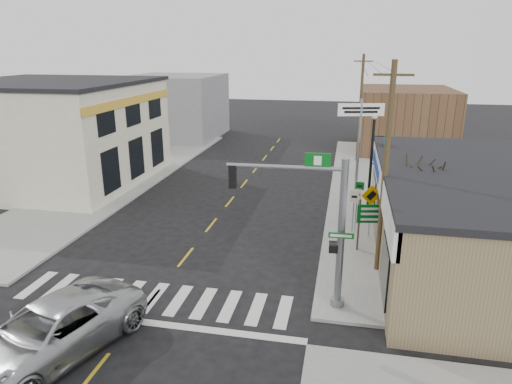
% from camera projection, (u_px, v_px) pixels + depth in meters
% --- Properties ---
extents(ground, '(140.00, 140.00, 0.00)m').
position_uv_depth(ground, '(149.00, 303.00, 16.97)').
color(ground, black).
rests_on(ground, ground).
extents(sidewalk_right, '(6.00, 38.00, 0.13)m').
position_uv_depth(sidewalk_right, '(379.00, 205.00, 27.41)').
color(sidewalk_right, gray).
rests_on(sidewalk_right, ground).
extents(sidewalk_left, '(6.00, 38.00, 0.13)m').
position_uv_depth(sidewalk_left, '(105.00, 188.00, 30.79)').
color(sidewalk_left, gray).
rests_on(sidewalk_left, ground).
extents(center_line, '(0.12, 56.00, 0.01)m').
position_uv_depth(center_line, '(211.00, 225.00, 24.45)').
color(center_line, gold).
rests_on(center_line, ground).
extents(crosswalk, '(11.00, 2.20, 0.01)m').
position_uv_depth(crosswalk, '(154.00, 297.00, 17.34)').
color(crosswalk, silver).
rests_on(crosswalk, ground).
extents(left_building, '(12.00, 12.00, 6.80)m').
position_uv_depth(left_building, '(54.00, 134.00, 31.48)').
color(left_building, beige).
rests_on(left_building, ground).
extents(bldg_distant_right, '(8.00, 10.00, 5.60)m').
position_uv_depth(bldg_distant_right, '(405.00, 119.00, 41.91)').
color(bldg_distant_right, brown).
rests_on(bldg_distant_right, ground).
extents(bldg_distant_left, '(9.00, 10.00, 6.40)m').
position_uv_depth(bldg_distant_left, '(176.00, 106.00, 47.99)').
color(bldg_distant_left, gray).
rests_on(bldg_distant_left, ground).
extents(suv, '(4.60, 6.65, 1.69)m').
position_uv_depth(suv, '(50.00, 331.00, 13.87)').
color(suv, '#AFB2B5').
rests_on(suv, ground).
extents(traffic_signal_pole, '(4.44, 0.37, 5.62)m').
position_uv_depth(traffic_signal_pole, '(322.00, 217.00, 15.72)').
color(traffic_signal_pole, slate).
rests_on(traffic_signal_pole, sidewalk_right).
extents(guide_sign, '(1.40, 0.13, 2.44)m').
position_uv_depth(guide_sign, '(372.00, 218.00, 20.56)').
color(guide_sign, '#4E3D24').
rests_on(guide_sign, sidewalk_right).
extents(fire_hydrant, '(0.20, 0.20, 0.63)m').
position_uv_depth(fire_hydrant, '(378.00, 255.00, 19.85)').
color(fire_hydrant, '#DBE602').
rests_on(fire_hydrant, sidewalk_right).
extents(ped_crossing_sign, '(1.04, 0.07, 2.67)m').
position_uv_depth(ped_crossing_sign, '(371.00, 202.00, 22.09)').
color(ped_crossing_sign, gray).
rests_on(ped_crossing_sign, sidewalk_right).
extents(lamp_post, '(0.74, 0.58, 5.72)m').
position_uv_depth(lamp_post, '(372.00, 159.00, 24.12)').
color(lamp_post, black).
rests_on(lamp_post, sidewalk_right).
extents(dance_center_sign, '(2.83, 0.18, 6.01)m').
position_uv_depth(dance_center_sign, '(360.00, 123.00, 27.87)').
color(dance_center_sign, gray).
rests_on(dance_center_sign, sidewalk_right).
extents(bare_tree, '(2.66, 2.66, 5.32)m').
position_uv_depth(bare_tree, '(426.00, 166.00, 19.26)').
color(bare_tree, black).
rests_on(bare_tree, sidewalk_right).
extents(shrub_front, '(1.24, 1.24, 0.93)m').
position_uv_depth(shrub_front, '(421.00, 279.00, 17.52)').
color(shrub_front, black).
rests_on(shrub_front, sidewalk_right).
extents(shrub_back, '(1.04, 1.04, 0.78)m').
position_uv_depth(shrub_back, '(390.00, 233.00, 22.02)').
color(shrub_back, black).
rests_on(shrub_back, sidewalk_right).
extents(utility_pole_near, '(1.49, 0.22, 8.55)m').
position_uv_depth(utility_pole_near, '(385.00, 169.00, 18.02)').
color(utility_pole_near, '#473A23').
rests_on(utility_pole_near, sidewalk_right).
extents(utility_pole_far, '(1.48, 0.22, 8.52)m').
position_uv_depth(utility_pole_far, '(360.00, 108.00, 36.54)').
color(utility_pole_far, '#482E1E').
rests_on(utility_pole_far, sidewalk_right).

